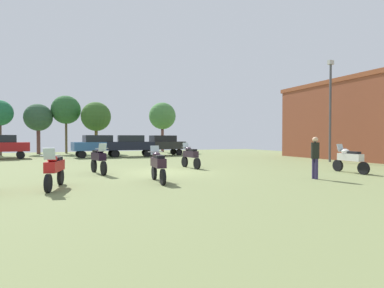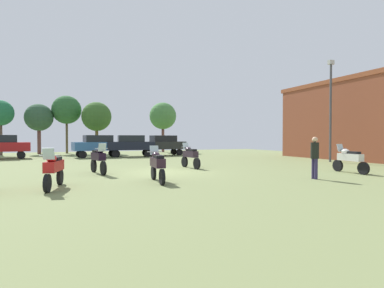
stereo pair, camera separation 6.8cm
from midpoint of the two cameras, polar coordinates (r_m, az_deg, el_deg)
The scene contains 16 objects.
ground_plane at distance 15.76m, azimuth -5.37°, elevation -5.29°, with size 44.00×52.00×0.02m.
motorcycle_1 at distance 15.47m, azimuth -17.33°, elevation -2.67°, with size 0.72×2.18×1.51m.
motorcycle_3 at distance 11.53m, azimuth -24.67°, elevation -4.18°, with size 0.75×2.21×1.44m.
motorcycle_5 at distance 12.10m, azimuth -6.59°, elevation -3.83°, with size 0.62×2.20×1.44m.
motorcycle_6 at distance 17.57m, azimuth -0.42°, elevation -2.23°, with size 0.62×2.10×1.47m.
motorcycle_7 at distance 17.12m, azimuth 27.51°, elevation -2.49°, with size 0.62×2.17×1.44m.
car_1 at distance 29.58m, azimuth -32.55°, elevation -0.16°, with size 4.51×2.37×2.00m.
car_2 at distance 28.56m, azimuth -17.44°, elevation -0.08°, with size 4.51×2.39×2.00m.
car_3 at distance 28.83m, azimuth -11.58°, elevation -0.03°, with size 4.45×2.19×2.00m.
car_4 at distance 30.43m, azimuth -5.58°, elevation 0.05°, with size 4.43×2.15×2.00m.
person_1 at distance 13.92m, azimuth 22.09°, elevation -1.81°, with size 0.37×0.37×1.80m.
tree_1 at distance 37.00m, azimuth -27.08°, elevation 4.43°, with size 2.94×2.94×5.46m.
tree_2 at distance 35.90m, azimuth -17.71°, elevation 4.92°, with size 3.28×3.28×5.82m.
tree_5 at distance 37.16m, azimuth -22.74°, elevation 5.95°, with size 3.19×3.19×6.54m.
tree_6 at distance 37.55m, azimuth -5.66°, elevation 5.26°, with size 3.30×3.30×6.12m.
lamp_post at distance 24.41m, azimuth 24.57°, elevation 6.58°, with size 0.44×0.24×7.42m.
Camera 1 is at (-4.76, -14.92, 1.78)m, focal length 28.25 mm.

